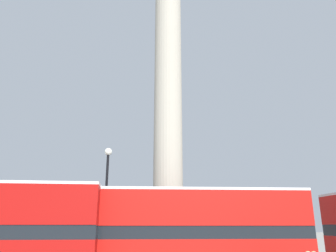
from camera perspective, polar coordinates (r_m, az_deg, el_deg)
name	(u,v)px	position (r m, az deg, el deg)	size (l,w,h in m)	color
monument_column	(168,150)	(21.88, 0.00, -4.13)	(5.81, 5.81, 22.88)	#ADA593
bus_a	(192,231)	(16.06, 4.22, -17.85)	(10.77, 3.33, 4.30)	#B7140F
equestrian_statue	(262,238)	(28.54, 15.98, -18.26)	(3.57, 3.22, 5.66)	#ADA593
street_lamp	(106,203)	(18.59, -10.82, -13.05)	(0.42, 0.42, 6.87)	black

